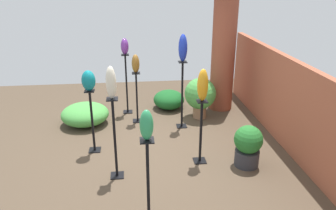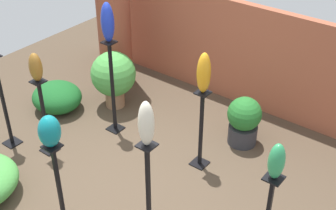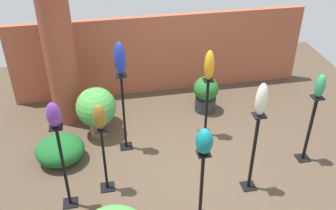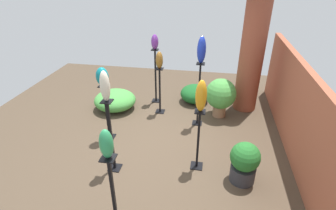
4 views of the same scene
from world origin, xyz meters
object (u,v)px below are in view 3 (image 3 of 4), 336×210
Objects in this scene: pedestal_cobalt at (124,116)px; art_vase_violet at (54,115)px; pedestal_ivory at (253,156)px; brick_pillar at (59,50)px; potted_plant_near_pillar at (206,93)px; pedestal_violet at (64,171)px; art_vase_bronze at (99,117)px; pedestal_jade at (309,132)px; pedestal_teal at (201,190)px; potted_plant_back_center at (96,108)px; art_vase_amber at (209,65)px; art_vase_ivory at (262,99)px; pedestal_bronze at (105,162)px; art_vase_teal at (204,141)px; art_vase_cobalt at (120,59)px; art_vase_jade at (320,86)px; pedestal_amber at (206,110)px.

art_vase_violet is at bearing -128.87° from pedestal_cobalt.
pedestal_cobalt reaches higher than pedestal_ivory.
brick_pillar is 3.94× the size of potted_plant_near_pillar.
pedestal_cobalt is at bearing 51.13° from pedestal_violet.
art_vase_bronze reaches higher than pedestal_ivory.
pedestal_jade is at bearing -54.79° from potted_plant_near_pillar.
pedestal_teal reaches higher than potted_plant_back_center.
pedestal_ivory is 2.66m from potted_plant_back_center.
art_vase_violet is 0.67× the size of art_vase_amber.
art_vase_ivory is at bearing -87.57° from potted_plant_near_pillar.
pedestal_bronze is at bearing -87.24° from potted_plant_back_center.
art_vase_amber is 0.74× the size of potted_plant_near_pillar.
art_vase_bronze is at bearing -150.41° from art_vase_amber.
pedestal_teal is 0.77m from art_vase_teal.
art_vase_teal is (-0.83, -0.41, -0.21)m from art_vase_ivory.
art_vase_amber is 1.39m from art_vase_cobalt.
pedestal_violet is 0.84m from art_vase_bronze.
pedestal_teal is 1.57m from art_vase_bronze.
art_vase_jade is (1.06, 0.42, -0.17)m from art_vase_ivory.
pedestal_ivory is 2.03m from pedestal_bronze.
art_vase_ivory is 1.25× the size of art_vase_bronze.
art_vase_violet is 0.92× the size of art_vase_bronze.
potted_plant_near_pillar is (2.42, 1.90, -0.24)m from pedestal_violet.
pedestal_amber is 0.83m from art_vase_amber.
brick_pillar is at bearing 174.89° from potted_plant_near_pillar.
art_vase_teal is at bearing -57.34° from brick_pillar.
pedestal_jade is (3.61, -1.84, -0.82)m from brick_pillar.
art_vase_bronze is at bearing 21.82° from pedestal_violet.
art_vase_amber is at bearing -22.45° from brick_pillar.
art_vase_bronze is at bearing 21.82° from art_vase_violet.
pedestal_amber is at bearing 27.88° from pedestal_violet.
art_vase_violet is at bearing -175.63° from art_vase_jade.
art_vase_bronze is (0.52, 0.21, 0.63)m from pedestal_violet.
pedestal_ivory is 3.50× the size of art_vase_jade.
potted_plant_near_pillar is at bearing 92.43° from art_vase_ivory.
potted_plant_back_center is (0.45, 1.53, -0.96)m from art_vase_violet.
art_vase_violet is at bearing 161.39° from art_vase_teal.
pedestal_amber is 2.30× the size of art_vase_ivory.
pedestal_amber is (0.55, 1.74, -0.02)m from pedestal_teal.
art_vase_amber is 1.21m from potted_plant_near_pillar.
pedestal_teal is 2.39× the size of art_vase_ivory.
pedestal_violet is at bearing 161.39° from pedestal_teal.
art_vase_teal is 1.86m from art_vase_cobalt.
brick_pillar reaches higher than pedestal_jade.
brick_pillar is 7.96× the size of art_vase_teal.
pedestal_ivory is 1.19× the size of pedestal_bronze.
art_vase_ivory reaches higher than pedestal_bronze.
art_vase_bronze is (-1.71, -0.97, 0.75)m from pedestal_amber.
pedestal_cobalt is 3.97× the size of art_vase_teal.
pedestal_ivory is 1.14m from pedestal_jade.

